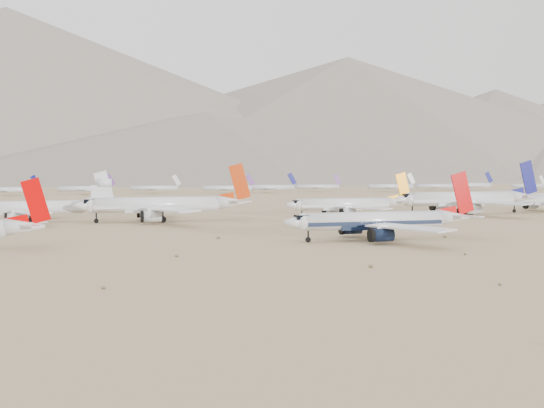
{
  "coord_description": "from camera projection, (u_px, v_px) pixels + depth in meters",
  "views": [
    {
      "loc": [
        -58.03,
        -130.88,
        16.22
      ],
      "look_at": [
        -9.98,
        38.43,
        7.0
      ],
      "focal_mm": 40.0,
      "sensor_mm": 36.0,
      "label": 1
    }
  ],
  "objects": [
    {
      "name": "ground",
      "position": [
        357.0,
        241.0,
        142.4
      ],
      "size": [
        7000.0,
        7000.0,
        0.0
      ],
      "primitive_type": "plane",
      "color": "#917954",
      "rests_on": "ground"
    },
    {
      "name": "main_airliner",
      "position": [
        382.0,
        221.0,
        144.94
      ],
      "size": [
        47.03,
        45.94,
        16.6
      ],
      "color": "silver",
      "rests_on": "ground"
    },
    {
      "name": "row2_navy_widebody",
      "position": [
        467.0,
        199.0,
        232.76
      ],
      "size": [
        59.34,
        58.02,
        21.11
      ],
      "color": "silver",
      "rests_on": "ground"
    },
    {
      "name": "row2_gold_tail",
      "position": [
        349.0,
        204.0,
        219.29
      ],
      "size": [
        46.07,
        45.06,
        16.4
      ],
      "color": "silver",
      "rests_on": "ground"
    },
    {
      "name": "row2_orange_tail",
      "position": [
        164.0,
        205.0,
        198.66
      ],
      "size": [
        54.45,
        53.27,
        19.42
      ],
      "color": "silver",
      "rests_on": "ground"
    },
    {
      "name": "row2_white_trijet",
      "position": [
        35.0,
        207.0,
        195.81
      ],
      "size": [
        47.68,
        46.6,
        16.9
      ],
      "color": "silver",
      "rests_on": "ground"
    },
    {
      "name": "distant_storage_row",
      "position": [
        275.0,
        187.0,
        482.09
      ],
      "size": [
        654.88,
        65.02,
        14.84
      ],
      "color": "silver",
      "rests_on": "ground"
    },
    {
      "name": "mountain_range",
      "position": [
        146.0,
        112.0,
        1734.79
      ],
      "size": [
        7354.0,
        3024.0,
        470.0
      ],
      "color": "slate",
      "rests_on": "ground"
    },
    {
      "name": "foothills",
      "position": [
        374.0,
        149.0,
        1339.25
      ],
      "size": [
        4637.5,
        1395.0,
        155.0
      ],
      "color": "slate",
      "rests_on": "ground"
    },
    {
      "name": "desert_scrub",
      "position": [
        405.0,
        256.0,
        114.68
      ],
      "size": [
        261.14,
        121.67,
        0.63
      ],
      "color": "brown",
      "rests_on": "ground"
    }
  ]
}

